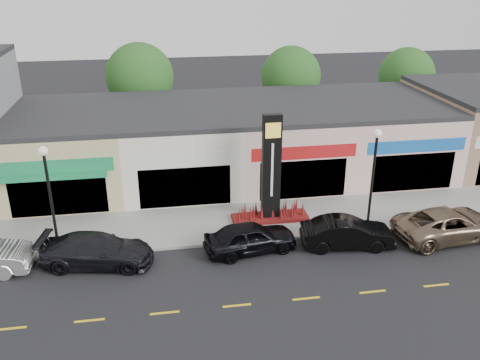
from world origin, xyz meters
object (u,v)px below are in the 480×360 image
Objects in this scene: lamp_east_near at (374,169)px; car_black_sedan at (250,238)px; car_black_conv at (347,233)px; lamp_west_near at (49,190)px; car_dark_sedan at (97,250)px; pylon_sign at (271,184)px; car_gold_suv at (449,224)px.

car_black_sedan is (-6.66, -1.27, -2.70)m from lamp_east_near.
lamp_east_near is at bearing -41.36° from car_black_conv.
lamp_west_near is at bearing 180.00° from lamp_east_near.
lamp_east_near is 3.61m from car_black_conv.
car_black_conv is at bearing -138.02° from lamp_east_near.
car_dark_sedan reaches higher than car_black_conv.
car_black_sedan is (-1.66, -2.96, -1.50)m from pylon_sign.
lamp_east_near is at bearing -75.23° from car_dark_sedan.
car_black_conv is at bearing 83.55° from car_gold_suv.
lamp_east_near is 0.95× the size of car_gold_suv.
car_black_conv is (-1.77, -1.59, -2.71)m from lamp_east_near.
pylon_sign reaches higher than car_black_sedan.
car_dark_sedan is 0.92× the size of car_gold_suv.
lamp_west_near is 0.91× the size of pylon_sign.
car_black_conv is at bearing -102.92° from car_black_sedan.
lamp_west_near reaches higher than car_gold_suv.
pylon_sign is at bearing -38.41° from car_black_sedan.
car_black_conv is 0.81× the size of car_gold_suv.
lamp_west_near is 1.20× the size of car_black_sedan.
lamp_west_near is at bearing 73.14° from car_black_sedan.
car_black_sedan is 0.80× the size of car_gold_suv.
lamp_west_near is at bearing -171.23° from pylon_sign.
lamp_west_near is 1.18× the size of car_black_conv.
lamp_east_near is 1.20× the size of car_black_sedan.
car_gold_suv is at bearing -83.48° from car_black_conv.
car_black_sedan is 0.99× the size of car_black_conv.
car_black_sedan is at bearing -80.35° from car_dark_sedan.
car_black_conv is (12.25, -0.31, -0.00)m from car_dark_sedan.
car_black_conv is (3.23, -3.29, -1.51)m from pylon_sign.
lamp_east_near is (16.00, 0.00, 0.00)m from lamp_west_near.
car_black_sedan is at bearing -169.23° from lamp_east_near.
car_black_sedan is (7.36, 0.01, 0.01)m from car_dark_sedan.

